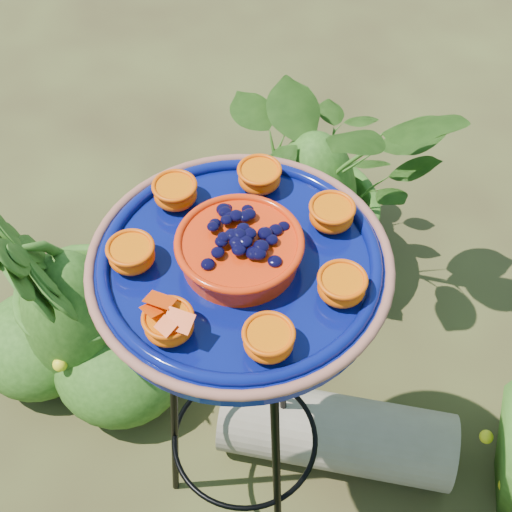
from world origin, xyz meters
The scene contains 6 objects.
ground_plane centered at (0.00, 0.00, 0.00)m, with size 20.00×20.00×0.00m, color #332616.
tripod_stand centered at (0.08, -0.13, 0.60)m, with size 0.45×0.45×0.99m.
feeder_dish centered at (0.08, -0.13, 1.03)m, with size 0.63×0.63×0.12m.
driftwood_log centered at (0.14, 0.15, 0.11)m, with size 0.22×0.22×0.65m, color gray.
shrub_back_left centered at (-0.42, 0.54, 0.42)m, with size 0.75×0.65×0.83m, color #264B14.
shrub_front_left centered at (-0.53, -0.26, 0.41)m, with size 0.45×0.36×0.82m, color #264B14.
Camera 1 is at (0.68, -0.58, 1.97)m, focal length 50.00 mm.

